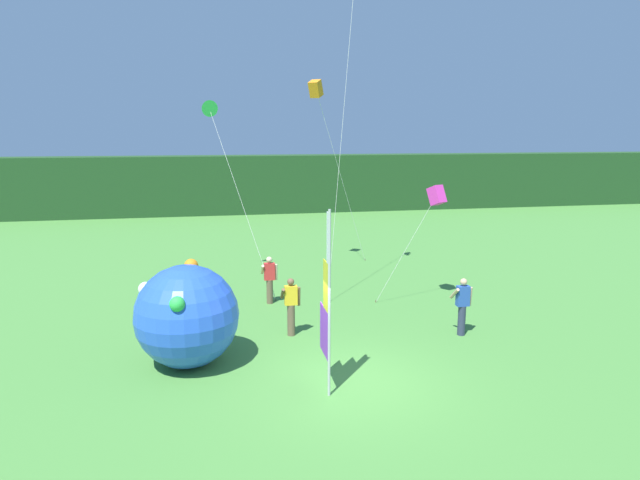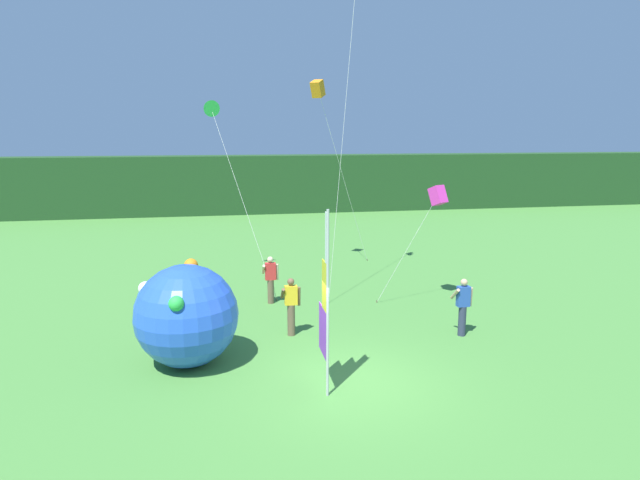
% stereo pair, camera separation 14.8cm
% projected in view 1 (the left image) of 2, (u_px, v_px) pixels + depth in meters
% --- Properties ---
extents(ground_plane, '(120.00, 120.00, 0.00)m').
position_uv_depth(ground_plane, '(351.00, 383.00, 12.84)').
color(ground_plane, '#478438').
extents(distant_treeline, '(80.00, 2.40, 4.08)m').
position_uv_depth(distant_treeline, '(257.00, 184.00, 39.27)').
color(distant_treeline, '#1E421E').
rests_on(distant_treeline, ground).
extents(banner_flag, '(0.06, 1.03, 4.19)m').
position_uv_depth(banner_flag, '(327.00, 305.00, 12.11)').
color(banner_flag, '#B7B7BC').
rests_on(banner_flag, ground).
extents(person_near_banner, '(0.55, 0.48, 1.69)m').
position_uv_depth(person_near_banner, '(291.00, 305.00, 15.66)').
color(person_near_banner, brown).
rests_on(person_near_banner, ground).
extents(person_mid_field, '(0.55, 0.48, 1.68)m').
position_uv_depth(person_mid_field, '(462.00, 305.00, 15.68)').
color(person_mid_field, '#2D334C').
rests_on(person_mid_field, ground).
extents(person_far_left, '(0.55, 0.48, 1.63)m').
position_uv_depth(person_far_left, '(270.00, 279.00, 18.59)').
color(person_far_left, brown).
rests_on(person_far_left, ground).
extents(inflatable_balloon, '(2.57, 2.57, 2.60)m').
position_uv_depth(inflatable_balloon, '(187.00, 316.00, 13.58)').
color(inflatable_balloon, blue).
rests_on(inflatable_balloon, ground).
extents(kite_orange_box_1, '(2.82, 1.38, 7.83)m').
position_uv_depth(kite_orange_box_1, '(316.00, 90.00, 22.06)').
color(kite_orange_box_1, brown).
rests_on(kite_orange_box_1, ground).
extents(kite_green_delta_2, '(2.38, 3.54, 6.95)m').
position_uv_depth(kite_green_delta_2, '(210.00, 110.00, 20.48)').
color(kite_green_delta_2, brown).
rests_on(kite_green_delta_2, ground).
extents(kite_magenta_box_3, '(2.26, 0.71, 4.04)m').
position_uv_depth(kite_magenta_box_3, '(436.00, 196.00, 18.20)').
color(kite_magenta_box_3, brown).
rests_on(kite_magenta_box_3, ground).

